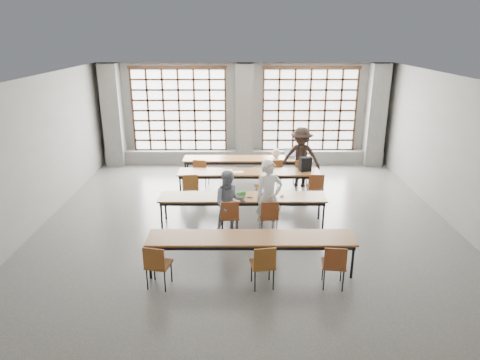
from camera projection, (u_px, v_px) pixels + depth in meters
name	position (u px, v px, depth m)	size (l,w,h in m)	color
floor	(247.00, 229.00, 10.25)	(11.00, 11.00, 0.00)	#52524F
ceiling	(247.00, 80.00, 9.11)	(11.00, 11.00, 0.00)	silver
wall_back	(244.00, 114.00, 14.87)	(10.00, 10.00, 0.00)	slate
wall_front	(256.00, 306.00, 4.48)	(10.00, 10.00, 0.00)	slate
wall_left	(26.00, 159.00, 9.67)	(11.00, 11.00, 0.00)	slate
wall_right	(467.00, 159.00, 9.69)	(11.00, 11.00, 0.00)	slate
column_left	(113.00, 116.00, 14.60)	(0.60, 0.55, 3.50)	#5A5A57
column_mid	(244.00, 116.00, 14.61)	(0.60, 0.55, 3.50)	#5A5A57
column_right	(376.00, 116.00, 14.62)	(0.60, 0.55, 3.50)	#5A5A57
window_left	(179.00, 110.00, 14.75)	(3.32, 0.12, 3.00)	white
window_right	(309.00, 110.00, 14.75)	(3.32, 0.12, 3.00)	white
sill_ledge	(244.00, 157.00, 15.18)	(9.80, 0.35, 0.50)	#5A5A57
desk_row_a	(247.00, 160.00, 13.40)	(4.00, 0.70, 0.73)	brown
desk_row_b	(249.00, 174.00, 12.12)	(4.00, 0.70, 0.73)	brown
desk_row_c	(242.00, 199.00, 10.29)	(4.00, 0.70, 0.73)	brown
desk_row_d	(251.00, 240.00, 8.26)	(4.00, 0.70, 0.73)	brown
chair_back_left	(201.00, 170.00, 12.85)	(0.49, 0.50, 0.88)	brown
chair_back_mid	(275.00, 170.00, 12.85)	(0.50, 0.50, 0.88)	brown
chair_back_right	(301.00, 170.00, 12.85)	(0.45, 0.45, 0.88)	brown
chair_mid_left	(191.00, 185.00, 11.57)	(0.47, 0.48, 0.88)	brown
chair_mid_centre	(265.00, 185.00, 11.57)	(0.50, 0.51, 0.88)	brown
chair_mid_right	(316.00, 185.00, 11.57)	(0.42, 0.43, 0.88)	brown
chair_front_left	(230.00, 214.00, 9.74)	(0.46, 0.46, 0.88)	brown
chair_front_right	(269.00, 214.00, 9.74)	(0.45, 0.45, 0.88)	brown
chair_near_left	(157.00, 262.00, 7.71)	(0.49, 0.50, 0.88)	brown
chair_near_mid	(263.00, 262.00, 7.71)	(0.48, 0.48, 0.88)	brown
chair_near_right	(334.00, 262.00, 7.71)	(0.47, 0.47, 0.88)	brown
student_male	(269.00, 198.00, 9.75)	(0.65, 0.43, 1.78)	white
student_female	(229.00, 203.00, 9.79)	(0.74, 0.58, 1.53)	#182648
student_back	(301.00, 157.00, 12.86)	(1.17, 0.67, 1.81)	black
laptop_front	(266.00, 192.00, 10.35)	(0.45, 0.42, 0.26)	#B2B3B7
laptop_back	(290.00, 155.00, 13.47)	(0.39, 0.34, 0.26)	silver
mouse	(282.00, 196.00, 10.25)	(0.10, 0.06, 0.04)	silver
green_box	(240.00, 193.00, 10.33)	(0.25, 0.09, 0.09)	#297E2D
phone	(250.00, 197.00, 10.17)	(0.13, 0.06, 0.01)	black
paper_sheet_a	(228.00, 171.00, 12.15)	(0.30, 0.21, 0.00)	white
paper_sheet_b	(238.00, 172.00, 12.05)	(0.30, 0.21, 0.00)	white
backpack	(305.00, 164.00, 12.09)	(0.32, 0.20, 0.40)	black
plastic_bag	(276.00, 153.00, 13.38)	(0.26, 0.21, 0.29)	silver
red_pouch	(159.00, 262.00, 7.79)	(0.20, 0.08, 0.06)	maroon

